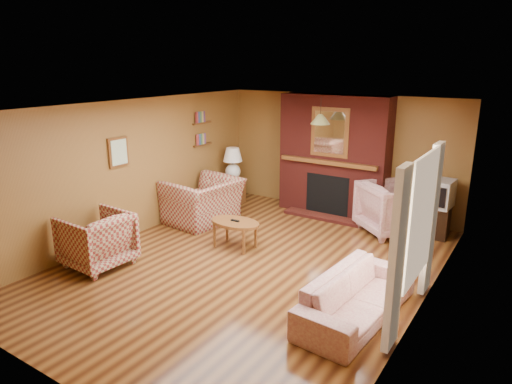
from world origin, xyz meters
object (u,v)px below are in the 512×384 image
Objects in this scene: tv_stand at (434,221)px; plaid_loveseat at (203,201)px; plaid_armchair at (97,240)px; floral_sofa at (357,296)px; side_table at (233,191)px; floral_armchair at (392,208)px; crt_tv at (437,193)px; coffee_table at (235,224)px; table_lamp at (233,162)px; fireplace at (334,157)px.

plaid_loveseat is at bearing -158.57° from tv_stand.
floral_sofa is at bearing 103.85° from plaid_armchair.
floral_sofa is 4.99m from side_table.
floral_armchair is 1.84× the size of crt_tv.
tv_stand is (4.15, 0.35, 0.00)m from side_table.
crt_tv is (-0.00, -0.01, 0.52)m from tv_stand.
tv_stand is (3.90, 1.68, -0.15)m from plaid_loveseat.
coffee_table is 3.56m from tv_stand.
tv_stand is at bearing 119.29° from plaid_loveseat.
crt_tv is (2.66, 2.36, 0.40)m from coffee_table.
floral_armchair is 3.50m from table_lamp.
plaid_armchair is 1.64× the size of crt_tv.
coffee_table is 3.57m from crt_tv.
plaid_armchair is 3.77m from table_lamp.
crt_tv is (0.68, 0.26, 0.33)m from floral_armchair.
fireplace reaches higher than tv_stand.
side_table is at bearing -177.05° from tv_stand.
floral_sofa is at bearing 72.27° from plaid_loveseat.
floral_armchair is at bearing -159.21° from crt_tv.
crt_tv is (3.90, 1.67, 0.38)m from plaid_loveseat.
coffee_table is (1.24, -0.68, -0.02)m from plaid_loveseat.
table_lamp is at bearing 41.80° from floral_armchair.
tv_stand is at bearing 4.82° from table_lamp.
fireplace is 4.09m from floral_sofa.
floral_armchair is at bearing 46.74° from coffee_table.
floral_sofa is at bearing -61.59° from fireplace.
plaid_armchair is at bearing 89.37° from floral_armchair.
plaid_loveseat reaches higher than side_table.
tv_stand is (0.68, 0.26, -0.19)m from floral_armchair.
plaid_loveseat is 0.68× the size of floral_sofa.
crt_tv is at bearing 2.12° from floral_sofa.
coffee_table is at bearing -140.22° from tv_stand.
crt_tv is (0.15, 3.32, 0.52)m from floral_sofa.
plaid_armchair is at bearing -128.05° from coffee_table.
fireplace is at bearing 14.29° from table_lamp.
table_lamp is (-2.10, -0.53, -0.25)m from fireplace.
side_table is 0.98× the size of crt_tv.
table_lamp is at bearing -165.71° from fireplace.
floral_sofa is at bearing -94.45° from tv_stand.
floral_armchair is at bearing 14.56° from floral_sofa.
coffee_table is at bearing -53.41° from table_lamp.
side_table is at bearing -165.71° from fireplace.
floral_sofa is at bearing 140.24° from floral_armchair.
plaid_loveseat reaches higher than coffee_table.
floral_sofa is 2.80× the size of table_lamp.
fireplace reaches higher than table_lamp.
table_lamp reaches higher than plaid_armchair.
table_lamp reaches higher than plaid_loveseat.
floral_armchair is (3.22, 1.41, 0.04)m from plaid_loveseat.
floral_armchair is 0.80m from crt_tv.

